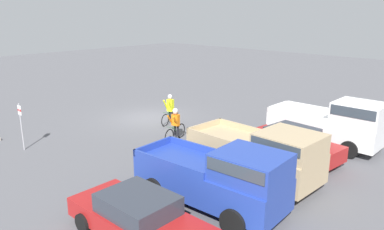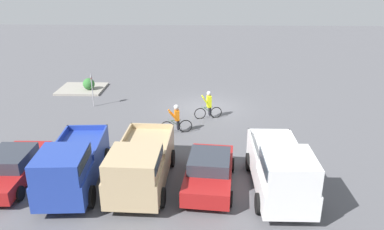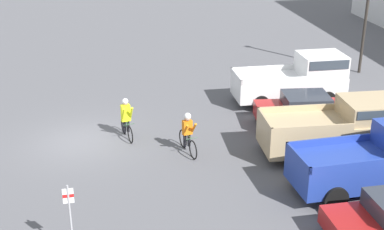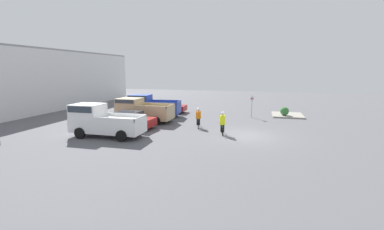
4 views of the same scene
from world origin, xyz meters
The scene contains 8 objects.
ground_plane centered at (0.00, 0.00, 0.00)m, with size 80.00×80.00×0.00m, color #56565B.
pickup_truck_0 centered at (-2.87, 10.29, 1.19)m, with size 2.21×5.28×2.34m.
sedan_0 centered at (-0.07, 9.59, 0.71)m, with size 2.33×4.40×1.42m.
pickup_truck_1 centered at (2.74, 9.84, 1.12)m, with size 2.43×5.26×2.17m.
pickup_truck_2 centered at (5.50, 10.09, 1.16)m, with size 2.40×5.31×2.24m.
cyclist_0 centered at (1.70, 4.13, 0.86)m, with size 1.79×0.55×1.69m.
cyclist_1 centered at (-0.10, 1.85, 0.87)m, with size 1.70×0.54×1.76m.
fire_lane_sign centered at (7.54, -0.07, 1.36)m, with size 0.06×0.30×2.25m.
Camera 3 is at (20.31, 1.14, 9.45)m, focal length 50.00 mm.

